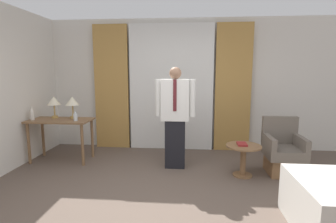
{
  "coord_description": "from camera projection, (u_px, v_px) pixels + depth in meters",
  "views": [
    {
      "loc": [
        0.41,
        -2.84,
        1.63
      ],
      "look_at": [
        0.05,
        1.31,
        0.99
      ],
      "focal_mm": 28.0,
      "sensor_mm": 36.0,
      "label": 1
    }
  ],
  "objects": [
    {
      "name": "curtain_drape_left",
      "position": [
        112.0,
        88.0,
        5.52
      ],
      "size": [
        0.72,
        0.06,
        2.58
      ],
      "color": "#B28442",
      "rests_on": "ground_plane"
    },
    {
      "name": "table_lamp_right",
      "position": [
        72.0,
        102.0,
        4.82
      ],
      "size": [
        0.25,
        0.25,
        0.4
      ],
      "color": "tan",
      "rests_on": "desk"
    },
    {
      "name": "bottle_near_edge",
      "position": [
        32.0,
        115.0,
        4.69
      ],
      "size": [
        0.07,
        0.07,
        0.23
      ],
      "color": "silver",
      "rests_on": "desk"
    },
    {
      "name": "desk",
      "position": [
        61.0,
        126.0,
        4.76
      ],
      "size": [
        1.1,
        0.58,
        0.77
      ],
      "color": "brown",
      "rests_on": "ground_plane"
    },
    {
      "name": "table_lamp_left",
      "position": [
        54.0,
        102.0,
        4.85
      ],
      "size": [
        0.25,
        0.25,
        0.4
      ],
      "color": "tan",
      "rests_on": "desk"
    },
    {
      "name": "bottle_by_lamp",
      "position": [
        75.0,
        117.0,
        4.6
      ],
      "size": [
        0.07,
        0.07,
        0.17
      ],
      "color": "silver",
      "rests_on": "desk"
    },
    {
      "name": "curtain_drape_right",
      "position": [
        233.0,
        88.0,
        5.3
      ],
      "size": [
        0.72,
        0.06,
        2.58
      ],
      "color": "#B28442",
      "rests_on": "ground_plane"
    },
    {
      "name": "person",
      "position": [
        175.0,
        114.0,
        4.36
      ],
      "size": [
        0.67,
        0.22,
        1.7
      ],
      "color": "black",
      "rests_on": "ground_plane"
    },
    {
      "name": "side_table",
      "position": [
        243.0,
        155.0,
        4.08
      ],
      "size": [
        0.54,
        0.54,
        0.5
      ],
      "color": "brown",
      "rests_on": "ground_plane"
    },
    {
      "name": "ground_plane",
      "position": [
        154.0,
        211.0,
        3.08
      ],
      "size": [
        16.0,
        16.0,
        0.0
      ],
      "primitive_type": "plane",
      "color": "brown"
    },
    {
      "name": "wall_back",
      "position": [
        172.0,
        85.0,
        5.52
      ],
      "size": [
        10.0,
        0.06,
        2.7
      ],
      "color": "silver",
      "rests_on": "ground_plane"
    },
    {
      "name": "book",
      "position": [
        242.0,
        144.0,
        4.07
      ],
      "size": [
        0.14,
        0.21,
        0.03
      ],
      "color": "maroon",
      "rests_on": "side_table"
    },
    {
      "name": "armchair",
      "position": [
        283.0,
        153.0,
        4.21
      ],
      "size": [
        0.56,
        0.61,
        0.89
      ],
      "color": "brown",
      "rests_on": "ground_plane"
    },
    {
      "name": "curtain_sheer_center",
      "position": [
        171.0,
        88.0,
        5.41
      ],
      "size": [
        1.72,
        0.06,
        2.58
      ],
      "color": "white",
      "rests_on": "ground_plane"
    }
  ]
}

